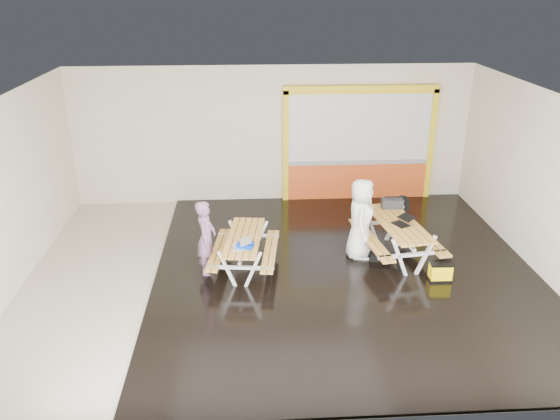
{
  "coord_description": "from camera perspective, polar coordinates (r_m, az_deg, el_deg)",
  "views": [
    {
      "loc": [
        -0.66,
        -9.67,
        5.42
      ],
      "look_at": [
        0.0,
        0.9,
        1.0
      ],
      "focal_mm": 35.7,
      "sensor_mm": 36.0,
      "label": 1
    }
  ],
  "objects": [
    {
      "name": "toolbox",
      "position": [
        12.25,
        11.41,
        0.69
      ],
      "size": [
        0.46,
        0.25,
        0.26
      ],
      "color": "black",
      "rests_on": "picnic_table_right"
    },
    {
      "name": "kiosk",
      "position": [
        14.46,
        8.03,
        6.46
      ],
      "size": [
        3.88,
        0.16,
        3.0
      ],
      "color": "#D14E1C",
      "rests_on": "room"
    },
    {
      "name": "laptop_right",
      "position": [
        11.5,
        12.46,
        -1.18
      ],
      "size": [
        0.49,
        0.47,
        0.16
      ],
      "color": "black",
      "rests_on": "picnic_table_right"
    },
    {
      "name": "deck",
      "position": [
        11.24,
        6.7,
        -6.21
      ],
      "size": [
        7.5,
        7.98,
        0.05
      ],
      "primitive_type": "cube",
      "color": "black",
      "rests_on": "room"
    },
    {
      "name": "picnic_table_right",
      "position": [
        11.66,
        11.94,
        -2.1
      ],
      "size": [
        1.68,
        2.25,
        0.83
      ],
      "color": "gold",
      "rests_on": "deck"
    },
    {
      "name": "picnic_table_left",
      "position": [
        11.0,
        -3.67,
        -3.54
      ],
      "size": [
        1.48,
        2.0,
        0.74
      ],
      "color": "gold",
      "rests_on": "deck"
    },
    {
      "name": "person_left",
      "position": [
        10.85,
        -7.57,
        -2.86
      ],
      "size": [
        0.44,
        0.6,
        1.52
      ],
      "primitive_type": "imported",
      "rotation": [
        0.0,
        0.0,
        1.43
      ],
      "color": "slate",
      "rests_on": "deck"
    },
    {
      "name": "person_right",
      "position": [
        11.48,
        8.28,
        -0.96
      ],
      "size": [
        0.71,
        0.94,
        1.72
      ],
      "primitive_type": "imported",
      "rotation": [
        0.0,
        0.0,
        1.37
      ],
      "color": "white",
      "rests_on": "deck"
    },
    {
      "name": "room",
      "position": [
        10.37,
        0.31,
        1.91
      ],
      "size": [
        10.02,
        8.02,
        3.52
      ],
      "color": "beige",
      "rests_on": "ground"
    },
    {
      "name": "laptop_left",
      "position": [
        10.48,
        -4.04,
        -3.59
      ],
      "size": [
        0.39,
        0.36,
        0.15
      ],
      "color": "silver",
      "rests_on": "picnic_table_left"
    },
    {
      "name": "blue_pouch",
      "position": [
        10.48,
        -3.58,
        -3.62
      ],
      "size": [
        0.33,
        0.28,
        0.08
      ],
      "primitive_type": "cube",
      "rotation": [
        0.0,
        0.0,
        -0.31
      ],
      "color": "#002BC4",
      "rests_on": "picnic_table_left"
    },
    {
      "name": "dark_case",
      "position": [
        11.71,
        10.15,
        -4.63
      ],
      "size": [
        0.43,
        0.35,
        0.15
      ],
      "primitive_type": "cube",
      "rotation": [
        0.0,
        0.0,
        -0.15
      ],
      "color": "black",
      "rests_on": "deck"
    },
    {
      "name": "fluke_bag",
      "position": [
        11.15,
        16.1,
        -6.08
      ],
      "size": [
        0.43,
        0.29,
        0.37
      ],
      "color": "black",
      "rests_on": "deck"
    },
    {
      "name": "backpack",
      "position": [
        12.59,
        12.41,
        0.38
      ],
      "size": [
        0.28,
        0.19,
        0.44
      ],
      "color": "black",
      "rests_on": "picnic_table_right"
    }
  ]
}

